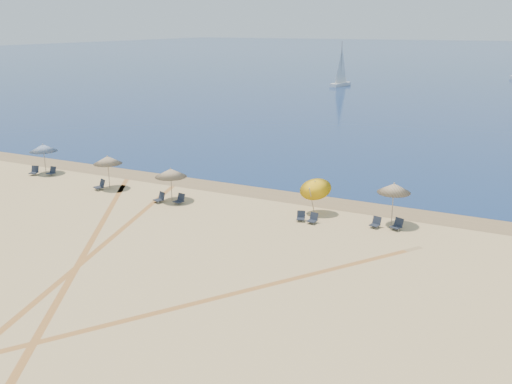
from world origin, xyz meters
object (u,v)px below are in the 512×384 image
Objects in this scene: chair_0 at (34,171)px; umbrella_2 at (171,173)px; chair_1 at (52,172)px; chair_4 at (180,199)px; chair_7 at (376,223)px; sailboat_1 at (341,73)px; umbrella_0 at (43,148)px; umbrella_1 at (108,160)px; chair_5 at (301,217)px; chair_8 at (397,225)px; umbrella_4 at (394,188)px; chair_3 at (160,198)px; chair_6 at (313,219)px; chair_2 at (100,185)px; umbrella_3 at (315,186)px.

umbrella_2 is at bearing -20.30° from chair_0.
chair_1 is at bearing 174.07° from umbrella_2.
chair_4 is 12.87m from chair_7.
umbrella_0 is at bearing -78.55° from sailboat_1.
umbrella_1 is 3.52× the size of chair_5.
chair_8 reaches higher than chair_5.
umbrella_4 reaches higher than umbrella_2.
sailboat_1 is (-11.41, 74.98, 2.23)m from chair_3.
chair_7 is at bearing 26.77° from chair_3.
chair_3 is at bearing -12.62° from umbrella_1.
chair_6 is 0.82× the size of chair_8.
umbrella_1 is (7.38, -1.06, 0.03)m from umbrella_0.
umbrella_1 is at bearing 161.17° from chair_5.
umbrella_4 is at bearing 29.11° from chair_2.
chair_8 is at bearing -16.46° from chair_0.
sailboat_1 reaches higher than chair_5.
chair_1 is at bearing -167.36° from chair_7.
chair_1 is at bearing 173.00° from umbrella_1.
umbrella_1 reaches higher than chair_1.
chair_5 is at bearing -160.69° from umbrella_4.
chair_2 is 1.10× the size of chair_3.
umbrella_3 is 21.87m from chair_1.
umbrella_4 is 77.07m from sailboat_1.
sailboat_1 is at bearing 132.39° from chair_8.
chair_6 is at bearing -71.99° from umbrella_3.
chair_1 is (1.34, 0.52, -0.01)m from chair_0.
chair_3 is at bearing -151.09° from chair_8.
umbrella_1 is at bearing -19.14° from chair_0.
umbrella_0 reaches higher than chair_8.
chair_3 is at bearing -123.25° from umbrella_2.
chair_8 is at bearing 1.68° from umbrella_1.
sailboat_1 is at bearing 114.95° from chair_6.
umbrella_4 reaches higher than chair_1.
umbrella_4 is 20.69m from chair_2.
umbrella_3 reaches higher than chair_1.
chair_0 is (-27.99, -1.08, -1.94)m from umbrella_4.
umbrella_0 is 3.36× the size of chair_7.
chair_5 is at bearing -61.60° from sailboat_1.
chair_3 reaches higher than chair_4.
chair_2 is at bearing -13.94° from chair_1.
umbrella_2 is 0.87× the size of umbrella_4.
chair_0 is at bearing 177.99° from umbrella_1.
chair_1 is at bearing -169.22° from chair_3.
chair_3 is at bearing -167.91° from chair_6.
chair_8 is at bearing -57.43° from sailboat_1.
chair_6 is (0.80, -0.08, 0.01)m from chair_5.
umbrella_2 is 0.27× the size of sailboat_1.
umbrella_2 reaches higher than chair_8.
chair_4 is at bearing 165.87° from chair_5.
umbrella_2 is 3.40× the size of chair_6.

